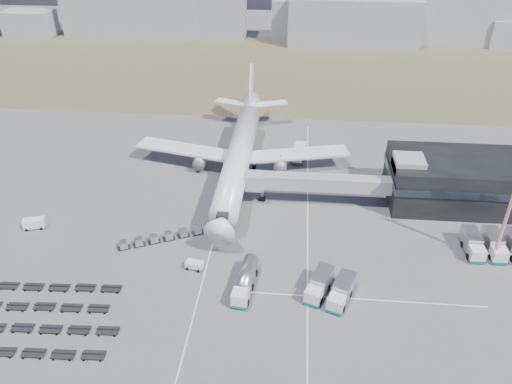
{
  "coord_description": "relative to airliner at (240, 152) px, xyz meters",
  "views": [
    {
      "loc": [
        12.9,
        -69.63,
        58.17
      ],
      "look_at": [
        5.14,
        17.39,
        4.0
      ],
      "focal_mm": 35.0,
      "sensor_mm": 36.0,
      "label": 1
    }
  ],
  "objects": [
    {
      "name": "uld_row",
      "position": [
        -9.21,
        -26.73,
        -4.4
      ],
      "size": [
        20.72,
        10.48,
        1.5
      ],
      "rotation": [
        0.0,
        0.0,
        0.43
      ],
      "color": "black",
      "rests_on": "ground"
    },
    {
      "name": "lane_markings",
      "position": [
        9.77,
        -29.38,
        -5.29
      ],
      "size": [
        47.12,
        110.0,
        0.01
      ],
      "color": "silver",
      "rests_on": "ground"
    },
    {
      "name": "grass_strip",
      "position": [
        0.0,
        77.62,
        -5.29
      ],
      "size": [
        420.0,
        90.0,
        0.01
      ],
      "primitive_type": "cube",
      "color": "brown",
      "rests_on": "ground"
    },
    {
      "name": "service_trucks_near",
      "position": [
        19.62,
        -40.02,
        -3.58
      ],
      "size": [
        8.88,
        9.62,
        3.14
      ],
      "rotation": [
        0.0,
        0.0,
        -0.37
      ],
      "color": "white",
      "rests_on": "ground"
    },
    {
      "name": "baggage_dollies",
      "position": [
        -26.03,
        -49.66,
        -4.9
      ],
      "size": [
        26.66,
        16.53,
        0.79
      ],
      "rotation": [
        0.0,
        0.0,
        0.04
      ],
      "color": "black",
      "rests_on": "ground"
    },
    {
      "name": "jet_bridge",
      "position": [
        15.9,
        -11.95,
        -0.24
      ],
      "size": [
        30.3,
        3.8,
        7.05
      ],
      "color": "#939399",
      "rests_on": "ground"
    },
    {
      "name": "catering_truck",
      "position": [
        13.73,
        7.74,
        -3.66
      ],
      "size": [
        3.92,
        7.32,
        3.19
      ],
      "rotation": [
        0.0,
        0.0,
        -0.16
      ],
      "color": "white",
      "rests_on": "ground"
    },
    {
      "name": "airliner",
      "position": [
        0.0,
        0.0,
        0.0
      ],
      "size": [
        51.59,
        64.53,
        17.62
      ],
      "color": "white",
      "rests_on": "ground"
    },
    {
      "name": "pushback_tug",
      "position": [
        -4.0,
        -35.14,
        -4.59
      ],
      "size": [
        3.36,
        2.33,
        1.4
      ],
      "primitive_type": "cube",
      "rotation": [
        0.0,
        0.0,
        -0.21
      ],
      "color": "white",
      "rests_on": "ground"
    },
    {
      "name": "terminal",
      "position": [
        47.77,
        -8.41,
        -0.04
      ],
      "size": [
        30.4,
        16.4,
        11.0
      ],
      "color": "black",
      "rests_on": "ground"
    },
    {
      "name": "utility_van",
      "position": [
        -37.85,
        -25.98,
        -4.21
      ],
      "size": [
        4.33,
        2.76,
        2.16
      ],
      "primitive_type": "cube",
      "rotation": [
        0.0,
        0.0,
        0.26
      ],
      "color": "white",
      "rests_on": "ground"
    },
    {
      "name": "floodlight_mast",
      "position": [
        49.34,
        -28.39,
        6.17
      ],
      "size": [
        2.17,
        1.77,
        22.86
      ],
      "rotation": [
        0.0,
        0.0,
        -0.36
      ],
      "color": "red",
      "rests_on": "ground"
    },
    {
      "name": "service_trucks_far",
      "position": [
        50.04,
        -25.72,
        -3.56
      ],
      "size": [
        10.6,
        8.08,
        3.19
      ],
      "rotation": [
        0.0,
        0.0,
        0.02
      ],
      "color": "white",
      "rests_on": "ground"
    },
    {
      "name": "ground",
      "position": [
        0.0,
        -32.38,
        -5.29
      ],
      "size": [
        420.0,
        420.0,
        0.0
      ],
      "primitive_type": "plane",
      "color": "#565659",
      "rests_on": "ground"
    },
    {
      "name": "fuel_tanker",
      "position": [
        5.5,
        -39.46,
        -3.58
      ],
      "size": [
        3.74,
        10.8,
        3.42
      ],
      "rotation": [
        0.0,
        0.0,
        -0.1
      ],
      "color": "white",
      "rests_on": "ground"
    },
    {
      "name": "skyline",
      "position": [
        4.54,
        117.89,
        4.83
      ],
      "size": [
        326.67,
        21.91,
        25.11
      ],
      "color": "#9699A4",
      "rests_on": "ground"
    }
  ]
}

